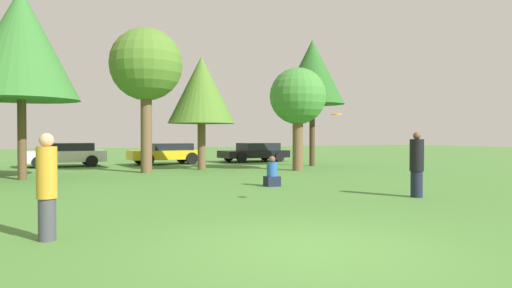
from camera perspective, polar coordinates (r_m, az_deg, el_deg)
The scene contains 13 objects.
ground_plane at distance 6.82m, azimuth 6.63°, elevation -12.81°, with size 120.00×120.00×0.00m, color #477A33.
person_thrower at distance 7.83m, azimuth -24.60°, elevation -4.76°, with size 0.31×0.31×1.68m.
person_catcher at distance 12.91m, azimuth 19.38°, elevation -2.44°, with size 0.37×0.37×1.74m.
frisbee at distance 10.65m, azimuth 9.99°, elevation 3.70°, with size 0.25×0.24×0.07m.
bystander_sitting at distance 14.89m, azimuth 2.01°, elevation -3.77°, with size 0.46×0.38×0.98m.
tree_2 at distance 19.48m, azimuth -27.20°, elevation 11.01°, with size 4.17×4.17×7.15m.
tree_3 at distance 21.10m, azimuth -13.53°, elevation 9.42°, with size 3.20×3.20×6.42m.
tree_4 at distance 22.48m, azimuth -6.81°, elevation 6.65°, with size 3.26×3.26×5.50m.
tree_5 at distance 21.82m, azimuth 5.23°, elevation 5.78°, with size 2.67×2.67×4.86m.
tree_6 at distance 25.37m, azimuth 7.02°, elevation 8.83°, with size 3.51×3.51×6.87m.
parked_car_white at distance 26.48m, azimuth -22.64°, elevation -1.18°, with size 4.23×2.16×1.26m.
parked_car_yellow at distance 26.87m, azimuth -11.03°, elevation -1.09°, with size 4.20×2.07×1.21m.
parked_car_black at distance 29.25m, azimuth -0.10°, elevation -0.97°, with size 4.40×2.28×1.19m.
Camera 1 is at (-3.47, -5.64, 1.62)m, focal length 32.12 mm.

